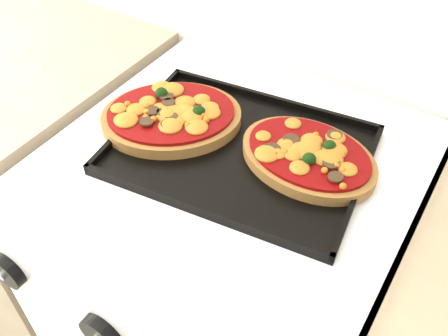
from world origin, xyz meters
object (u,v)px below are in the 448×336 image
Objects in this scene: baking_tray at (240,149)px; pizza_left at (171,115)px; stove at (231,302)px; pizza_right at (308,155)px.

pizza_left is at bearing 174.59° from baking_tray.
baking_tray is at bearing 77.88° from stove.
pizza_left reaches higher than pizza_right.
pizza_right reaches higher than baking_tray.
pizza_right is (0.11, 0.05, 0.48)m from stove.
stove is 0.47m from baking_tray.
stove is 3.74× the size of pizza_left.
pizza_right is at bearing 23.96° from stove.
stove is 2.24× the size of baking_tray.
pizza_right is at bearing 8.62° from pizza_left.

